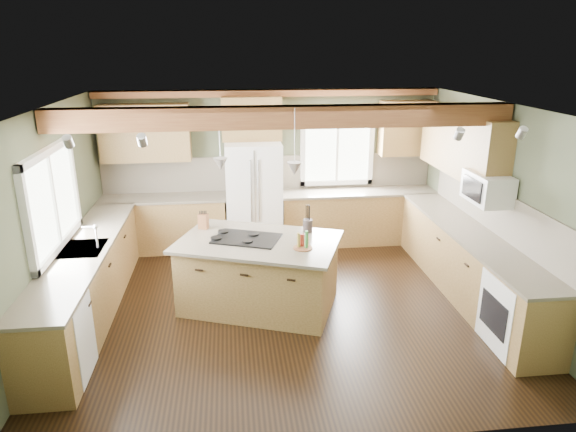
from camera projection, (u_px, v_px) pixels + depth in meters
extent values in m
plane|color=black|center=(286.00, 306.00, 6.79)|extent=(5.60, 5.60, 0.00)
plane|color=silver|center=(286.00, 107.00, 5.96)|extent=(5.60, 5.60, 0.00)
plane|color=#454B35|center=(270.00, 167.00, 8.73)|extent=(5.60, 0.00, 5.60)
plane|color=#454B35|center=(51.00, 221.00, 6.07)|extent=(0.00, 5.00, 5.00)
plane|color=#454B35|center=(499.00, 205.00, 6.68)|extent=(0.00, 5.00, 5.00)
cube|color=#5E2E1B|center=(285.00, 117.00, 6.07)|extent=(5.55, 0.26, 0.26)
cube|color=#5E2E1B|center=(269.00, 93.00, 8.24)|extent=(5.55, 0.20, 0.10)
cube|color=brown|center=(270.00, 173.00, 8.74)|extent=(5.58, 0.03, 0.58)
cube|color=brown|center=(496.00, 210.00, 6.75)|extent=(0.03, 3.70, 0.58)
cube|color=brown|center=(165.00, 225.00, 8.52)|extent=(2.02, 0.60, 0.88)
cube|color=#4E4639|center=(162.00, 198.00, 8.38)|extent=(2.06, 0.64, 0.04)
cube|color=brown|center=(357.00, 217.00, 8.88)|extent=(2.62, 0.60, 0.88)
cube|color=#4E4639|center=(359.00, 192.00, 8.73)|extent=(2.66, 0.64, 0.04)
cube|color=brown|center=(88.00, 284.00, 6.42)|extent=(0.60, 3.70, 0.88)
cube|color=#4E4639|center=(83.00, 250.00, 6.28)|extent=(0.64, 3.74, 0.04)
cube|color=brown|center=(468.00, 265.00, 6.96)|extent=(0.60, 3.70, 0.88)
cube|color=#4E4639|center=(472.00, 233.00, 6.82)|extent=(0.64, 3.74, 0.04)
cube|color=brown|center=(145.00, 133.00, 8.14)|extent=(1.40, 0.35, 0.90)
cube|color=brown|center=(252.00, 119.00, 8.26)|extent=(0.96, 0.35, 0.70)
cube|color=brown|center=(462.00, 143.00, 7.30)|extent=(0.35, 2.20, 0.90)
cube|color=brown|center=(407.00, 128.00, 8.60)|extent=(0.90, 0.35, 0.90)
cube|color=white|center=(51.00, 200.00, 6.04)|extent=(0.04, 1.60, 1.05)
cube|color=white|center=(337.00, 151.00, 8.75)|extent=(1.10, 0.04, 1.00)
cube|color=#262628|center=(83.00, 249.00, 6.28)|extent=(0.50, 0.65, 0.03)
cylinder|color=#B2B2B7|center=(97.00, 238.00, 6.25)|extent=(0.02, 0.02, 0.28)
cube|color=white|center=(56.00, 341.00, 5.20)|extent=(0.60, 0.60, 0.84)
cube|color=white|center=(519.00, 313.00, 5.74)|extent=(0.60, 0.72, 0.84)
cube|color=white|center=(488.00, 188.00, 6.53)|extent=(0.40, 0.70, 0.38)
cone|color=#B2B2B7|center=(221.00, 164.00, 6.33)|extent=(0.18, 0.18, 0.16)
cone|color=#B2B2B7|center=(295.00, 169.00, 6.11)|extent=(0.18, 0.18, 0.16)
cube|color=white|center=(254.00, 197.00, 8.46)|extent=(0.90, 0.74, 1.80)
cube|color=olive|center=(259.00, 275.00, 6.68)|extent=(2.16, 1.74, 0.88)
cube|color=#4E4639|center=(258.00, 242.00, 6.53)|extent=(2.32, 1.90, 0.04)
cube|color=black|center=(247.00, 238.00, 6.56)|extent=(0.95, 0.79, 0.02)
cube|color=#59331A|center=(203.00, 221.00, 6.90)|extent=(0.15, 0.13, 0.21)
cylinder|color=#453E37|center=(308.00, 226.00, 6.80)|extent=(0.18, 0.18, 0.17)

